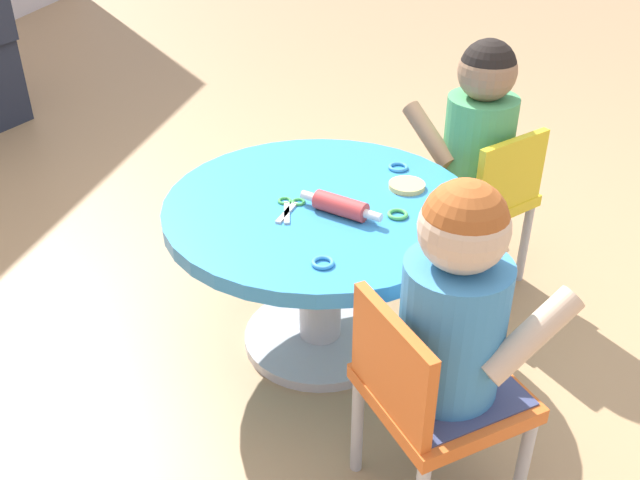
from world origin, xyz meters
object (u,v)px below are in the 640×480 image
(seated_child_right, at_px, (479,125))
(rolling_pin, at_px, (341,206))
(seated_child_left, at_px, (457,301))
(craft_scissors, at_px, (289,206))
(child_chair_left, at_px, (430,395))
(craft_table, at_px, (320,242))
(child_chair_right, at_px, (480,197))

(seated_child_right, height_order, rolling_pin, seated_child_right)
(seated_child_left, relative_size, craft_scissors, 3.75)
(seated_child_right, relative_size, craft_scissors, 3.75)
(child_chair_left, bearing_deg, rolling_pin, 32.60)
(seated_child_right, bearing_deg, seated_child_left, 178.96)
(child_chair_left, xyz_separation_m, seated_child_left, (0.02, -0.03, 0.23))
(craft_table, relative_size, seated_child_right, 1.61)
(craft_table, bearing_deg, seated_child_left, -141.01)
(child_chair_left, xyz_separation_m, child_chair_right, (0.90, -0.08, 0.00))
(craft_table, height_order, child_chair_left, child_chair_left)
(seated_child_left, distance_m, seated_child_right, 0.90)
(craft_scissors, bearing_deg, craft_table, -58.29)
(seated_child_left, height_order, seated_child_right, same)
(seated_child_right, bearing_deg, rolling_pin, 146.97)
(seated_child_left, height_order, child_chair_right, seated_child_left)
(child_chair_left, xyz_separation_m, seated_child_right, (0.93, -0.05, 0.23))
(seated_child_left, height_order, rolling_pin, seated_child_left)
(child_chair_right, relative_size, rolling_pin, 2.40)
(craft_scissors, bearing_deg, child_chair_left, -136.94)
(craft_table, distance_m, craft_scissors, 0.15)
(child_chair_right, bearing_deg, craft_scissors, 133.42)
(craft_table, bearing_deg, child_chair_left, -144.89)
(craft_table, xyz_separation_m, craft_scissors, (-0.04, 0.07, 0.12))
(child_chair_right, relative_size, seated_child_right, 1.05)
(child_chair_right, bearing_deg, craft_table, 135.06)
(craft_table, xyz_separation_m, seated_child_right, (0.44, -0.39, 0.19))
(craft_table, xyz_separation_m, rolling_pin, (-0.05, -0.06, 0.15))
(child_chair_left, distance_m, child_chair_right, 0.90)
(seated_child_right, bearing_deg, craft_scissors, 136.82)
(rolling_pin, xyz_separation_m, craft_scissors, (0.01, 0.14, -0.02))
(rolling_pin, relative_size, craft_scissors, 1.64)
(child_chair_left, relative_size, rolling_pin, 2.40)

